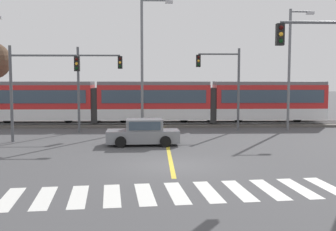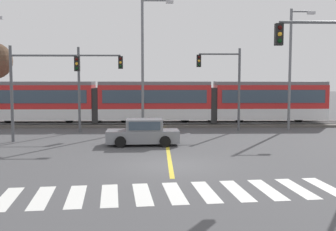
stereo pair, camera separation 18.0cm
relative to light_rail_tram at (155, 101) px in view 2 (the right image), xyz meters
name	(u,v)px [view 2 (the right image)]	position (x,y,z in m)	size (l,w,h in m)	color
ground_plane	(170,165)	(0.78, -16.03, -2.05)	(200.00, 200.00, 0.00)	#474749
track_bed	(164,124)	(0.78, 0.01, -1.96)	(120.00, 4.00, 0.18)	#56514C
rail_near	(164,123)	(0.78, -0.71, -1.82)	(120.00, 0.08, 0.10)	#939399
rail_far	(164,121)	(0.78, 0.73, -1.82)	(120.00, 0.08, 0.10)	#939399
light_rail_tram	(155,101)	(0.00, 0.00, 0.00)	(28.00, 2.64, 3.43)	silver
crosswalk_stripe_0	(7,199)	(-4.69, -21.10, -2.04)	(0.56, 2.80, 0.01)	silver
crosswalk_stripe_1	(42,198)	(-3.60, -20.98, -2.04)	(0.56, 2.80, 0.01)	silver
crosswalk_stripe_2	(76,196)	(-2.50, -20.87, -2.04)	(0.56, 2.80, 0.01)	silver
crosswalk_stripe_3	(110,195)	(-1.41, -20.75, -2.04)	(0.56, 2.80, 0.01)	silver
crosswalk_stripe_4	(142,194)	(-0.31, -20.63, -2.04)	(0.56, 2.80, 0.01)	silver
crosswalk_stripe_5	(174,193)	(0.78, -20.52, -2.04)	(0.56, 2.80, 0.01)	silver
crosswalk_stripe_6	(206,192)	(1.87, -20.40, -2.04)	(0.56, 2.80, 0.01)	silver
crosswalk_stripe_7	(237,190)	(2.97, -20.29, -2.04)	(0.56, 2.80, 0.01)	silver
crosswalk_stripe_8	(267,189)	(4.06, -20.17, -2.04)	(0.56, 2.80, 0.01)	silver
crosswalk_stripe_9	(297,188)	(5.16, -20.06, -2.04)	(0.56, 2.80, 0.01)	silver
crosswalk_stripe_10	(326,187)	(6.25, -19.94, -2.04)	(0.56, 2.80, 0.01)	silver
lane_centre_line	(167,145)	(0.78, -10.26, -2.04)	(0.20, 16.53, 0.01)	gold
sedan_crossing	(143,133)	(-0.63, -10.20, -1.35)	(4.26, 2.04, 1.52)	gray
traffic_light_far_right	(225,77)	(5.20, -3.62, 1.93)	(3.25, 0.38, 6.07)	#515459
traffic_light_far_left	(94,78)	(-4.36, -4.17, 1.88)	(3.25, 0.38, 6.10)	#515459
traffic_light_mid_left	(36,79)	(-7.18, -8.78, 1.79)	(4.25, 0.38, 5.85)	#515459
traffic_light_near_right	(333,67)	(7.56, -17.10, 2.33)	(3.75, 0.38, 6.71)	#515459
street_lamp_centre	(145,56)	(-0.68, -2.90, 3.47)	(2.40, 0.28, 9.80)	slate
street_lamp_east	(292,63)	(10.32, -3.10, 3.00)	(1.86, 0.28, 9.01)	slate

